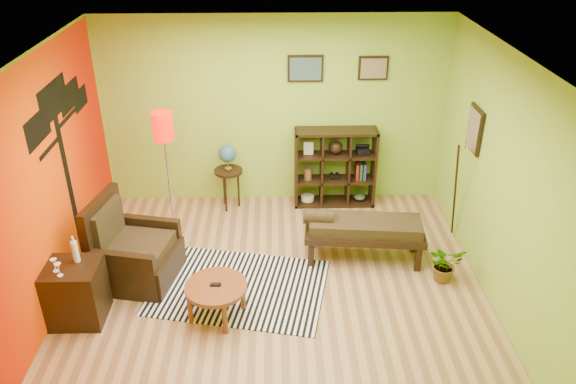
{
  "coord_description": "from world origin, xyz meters",
  "views": [
    {
      "loc": [
        -0.0,
        -5.47,
        4.24
      ],
      "look_at": [
        0.16,
        0.45,
        1.05
      ],
      "focal_mm": 35.0,
      "sensor_mm": 36.0,
      "label": 1
    }
  ],
  "objects_px": {
    "coffee_table": "(216,290)",
    "armchair": "(133,255)",
    "bench": "(361,229)",
    "cube_shelf": "(336,168)",
    "side_cabinet": "(76,292)",
    "floor_lamp": "(164,138)",
    "potted_plant": "(444,267)",
    "globe_table": "(228,161)"
  },
  "relations": [
    {
      "from": "coffee_table",
      "to": "armchair",
      "type": "height_order",
      "value": "armchair"
    },
    {
      "from": "coffee_table",
      "to": "bench",
      "type": "bearing_deg",
      "value": 31.64
    },
    {
      "from": "armchair",
      "to": "side_cabinet",
      "type": "distance_m",
      "value": 0.87
    },
    {
      "from": "armchair",
      "to": "side_cabinet",
      "type": "height_order",
      "value": "armchair"
    },
    {
      "from": "armchair",
      "to": "bench",
      "type": "distance_m",
      "value": 2.86
    },
    {
      "from": "floor_lamp",
      "to": "coffee_table",
      "type": "bearing_deg",
      "value": -66.56
    },
    {
      "from": "armchair",
      "to": "floor_lamp",
      "type": "relative_size",
      "value": 0.6
    },
    {
      "from": "bench",
      "to": "potted_plant",
      "type": "height_order",
      "value": "bench"
    },
    {
      "from": "globe_table",
      "to": "cube_shelf",
      "type": "xyz_separation_m",
      "value": [
        1.59,
        0.09,
        -0.17
      ]
    },
    {
      "from": "globe_table",
      "to": "bench",
      "type": "bearing_deg",
      "value": -38.06
    },
    {
      "from": "cube_shelf",
      "to": "side_cabinet",
      "type": "bearing_deg",
      "value": -140.72
    },
    {
      "from": "side_cabinet",
      "to": "cube_shelf",
      "type": "relative_size",
      "value": 0.84
    },
    {
      "from": "floor_lamp",
      "to": "potted_plant",
      "type": "relative_size",
      "value": 3.88
    },
    {
      "from": "potted_plant",
      "to": "cube_shelf",
      "type": "bearing_deg",
      "value": 120.4
    },
    {
      "from": "floor_lamp",
      "to": "cube_shelf",
      "type": "height_order",
      "value": "floor_lamp"
    },
    {
      "from": "floor_lamp",
      "to": "globe_table",
      "type": "distance_m",
      "value": 1.25
    },
    {
      "from": "side_cabinet",
      "to": "potted_plant",
      "type": "xyz_separation_m",
      "value": [
        4.26,
        0.59,
        -0.17
      ]
    },
    {
      "from": "side_cabinet",
      "to": "globe_table",
      "type": "distance_m",
      "value": 2.92
    },
    {
      "from": "side_cabinet",
      "to": "potted_plant",
      "type": "height_order",
      "value": "side_cabinet"
    },
    {
      "from": "bench",
      "to": "potted_plant",
      "type": "xyz_separation_m",
      "value": [
        0.97,
        -0.48,
        -0.27
      ]
    },
    {
      "from": "bench",
      "to": "floor_lamp",
      "type": "bearing_deg",
      "value": 165.87
    },
    {
      "from": "globe_table",
      "to": "potted_plant",
      "type": "xyz_separation_m",
      "value": [
        2.74,
        -1.87,
        -0.59
      ]
    },
    {
      "from": "side_cabinet",
      "to": "bench",
      "type": "relative_size",
      "value": 0.64
    },
    {
      "from": "coffee_table",
      "to": "bench",
      "type": "distance_m",
      "value": 2.06
    },
    {
      "from": "floor_lamp",
      "to": "bench",
      "type": "bearing_deg",
      "value": -14.13
    },
    {
      "from": "cube_shelf",
      "to": "potted_plant",
      "type": "height_order",
      "value": "cube_shelf"
    },
    {
      "from": "coffee_table",
      "to": "globe_table",
      "type": "bearing_deg",
      "value": 90.38
    },
    {
      "from": "armchair",
      "to": "floor_lamp",
      "type": "height_order",
      "value": "floor_lamp"
    },
    {
      "from": "floor_lamp",
      "to": "bench",
      "type": "height_order",
      "value": "floor_lamp"
    },
    {
      "from": "side_cabinet",
      "to": "potted_plant",
      "type": "distance_m",
      "value": 4.31
    },
    {
      "from": "side_cabinet",
      "to": "floor_lamp",
      "type": "height_order",
      "value": "floor_lamp"
    },
    {
      "from": "side_cabinet",
      "to": "armchair",
      "type": "bearing_deg",
      "value": 58.02
    },
    {
      "from": "coffee_table",
      "to": "potted_plant",
      "type": "distance_m",
      "value": 2.79
    },
    {
      "from": "side_cabinet",
      "to": "floor_lamp",
      "type": "bearing_deg",
      "value": 64.9
    },
    {
      "from": "cube_shelf",
      "to": "bench",
      "type": "height_order",
      "value": "cube_shelf"
    },
    {
      "from": "coffee_table",
      "to": "armchair",
      "type": "bearing_deg",
      "value": 145.26
    },
    {
      "from": "cube_shelf",
      "to": "armchair",
      "type": "bearing_deg",
      "value": -145.72
    },
    {
      "from": "potted_plant",
      "to": "armchair",
      "type": "bearing_deg",
      "value": 177.77
    },
    {
      "from": "armchair",
      "to": "globe_table",
      "type": "xyz_separation_m",
      "value": [
        1.06,
        1.72,
        0.45
      ]
    },
    {
      "from": "globe_table",
      "to": "bench",
      "type": "height_order",
      "value": "globe_table"
    },
    {
      "from": "globe_table",
      "to": "side_cabinet",
      "type": "bearing_deg",
      "value": -121.74
    },
    {
      "from": "armchair",
      "to": "cube_shelf",
      "type": "bearing_deg",
      "value": 34.28
    }
  ]
}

